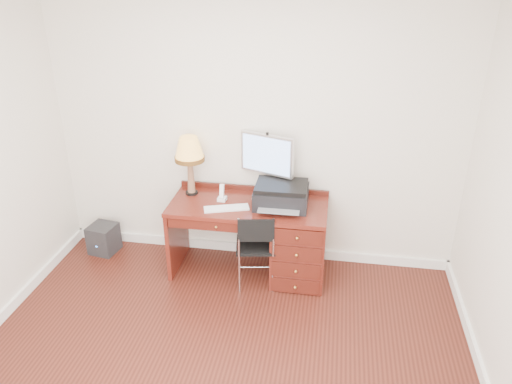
% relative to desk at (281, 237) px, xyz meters
% --- Properties ---
extents(ground, '(4.00, 4.00, 0.00)m').
position_rel_desk_xyz_m(ground, '(-0.32, -1.40, -0.41)').
color(ground, '#36120C').
rests_on(ground, ground).
extents(room_shell, '(4.00, 4.00, 4.00)m').
position_rel_desk_xyz_m(room_shell, '(-0.32, -0.77, -0.36)').
color(room_shell, silver).
rests_on(room_shell, ground).
extents(desk, '(1.50, 0.67, 0.75)m').
position_rel_desk_xyz_m(desk, '(0.00, 0.00, 0.00)').
color(desk, '#5E1C13').
rests_on(desk, ground).
extents(monitor, '(0.53, 0.27, 0.63)m').
position_rel_desk_xyz_m(monitor, '(-0.19, 0.22, 0.73)').
color(monitor, silver).
rests_on(monitor, desk).
extents(keyboard, '(0.43, 0.24, 0.02)m').
position_rel_desk_xyz_m(keyboard, '(-0.51, -0.13, 0.35)').
color(keyboard, white).
rests_on(keyboard, desk).
extents(mouse_pad, '(0.21, 0.21, 0.04)m').
position_rel_desk_xyz_m(mouse_pad, '(-0.13, -0.04, 0.35)').
color(mouse_pad, black).
rests_on(mouse_pad, desk).
extents(printer, '(0.50, 0.39, 0.22)m').
position_rel_desk_xyz_m(printer, '(-0.01, 0.02, 0.45)').
color(printer, black).
rests_on(printer, desk).
extents(leg_lamp, '(0.29, 0.29, 0.59)m').
position_rel_desk_xyz_m(leg_lamp, '(-0.92, 0.13, 0.77)').
color(leg_lamp, black).
rests_on(leg_lamp, desk).
extents(phone, '(0.09, 0.09, 0.17)m').
position_rel_desk_xyz_m(phone, '(-0.59, 0.03, 0.39)').
color(phone, white).
rests_on(phone, desk).
extents(pen_cup, '(0.09, 0.09, 0.11)m').
position_rel_desk_xyz_m(pen_cup, '(-0.04, 0.18, 0.39)').
color(pen_cup, black).
rests_on(pen_cup, desk).
extents(chair, '(0.43, 0.43, 0.78)m').
position_rel_desk_xyz_m(chair, '(-0.22, -0.24, 0.06)').
color(chair, black).
rests_on(chair, ground).
extents(equipment_box, '(0.31, 0.31, 0.31)m').
position_rel_desk_xyz_m(equipment_box, '(-1.92, 0.10, -0.26)').
color(equipment_box, black).
rests_on(equipment_box, ground).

